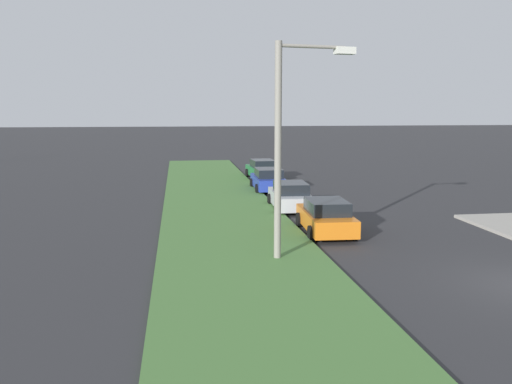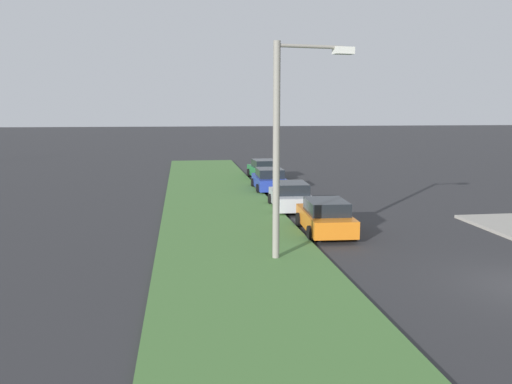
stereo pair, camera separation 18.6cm
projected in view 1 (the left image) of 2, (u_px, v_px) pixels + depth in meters
grass_median at (227, 223)px, 24.53m from camera, size 60.00×6.00×0.12m
parked_car_orange at (326, 217)px, 22.73m from camera, size 4.38×2.18×1.47m
parked_car_silver at (290, 196)px, 28.09m from camera, size 4.37×2.15×1.47m
parked_car_blue at (268, 180)px, 34.61m from camera, size 4.32×2.06×1.47m
parked_car_green at (262, 169)px, 40.52m from camera, size 4.39×2.20×1.47m
streetlight at (288, 135)px, 18.12m from camera, size 0.69×2.87×7.50m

